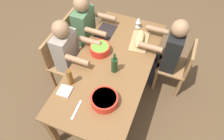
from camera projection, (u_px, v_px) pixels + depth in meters
ground_plane at (112, 96)px, 3.13m from camera, size 8.00×8.00×0.00m
dining_table at (112, 69)px, 2.60m from camera, size 1.90×0.92×0.74m
chair_near_left at (77, 36)px, 3.22m from camera, size 0.40×0.40×0.85m
diner_near_left at (87, 28)px, 3.01m from camera, size 0.41×0.53×1.20m
chair_far_left at (179, 65)px, 2.86m from camera, size 0.40×0.40×0.85m
diner_far_left at (169, 51)px, 2.74m from camera, size 0.41×0.53×1.20m
chair_near_center at (60, 60)px, 2.92m from camera, size 0.40×0.40×0.85m
diner_near_center at (69, 53)px, 2.71m from camera, size 0.41×0.53×1.20m
serving_bowl_pasta at (104, 100)px, 2.18m from camera, size 0.29×0.29×0.10m
serving_bowl_salad at (100, 49)px, 2.62m from camera, size 0.25×0.25×0.11m
cutting_board at (139, 41)px, 2.77m from camera, size 0.42×0.27×0.02m
bread_loaf at (140, 38)px, 2.72m from camera, size 0.33×0.15×0.09m
wine_bottle at (114, 65)px, 2.40m from camera, size 0.08×0.08×0.29m
beer_bottle at (70, 77)px, 2.29m from camera, size 0.06×0.06×0.22m
wine_glass at (139, 21)px, 2.87m from camera, size 0.08×0.08×0.17m
placemat_near_left at (106, 31)px, 2.90m from camera, size 0.32×0.23×0.01m
carving_knife at (76, 110)px, 2.16m from camera, size 0.23×0.03×0.01m
napkin_stack at (65, 91)px, 2.29m from camera, size 0.15×0.15×0.02m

